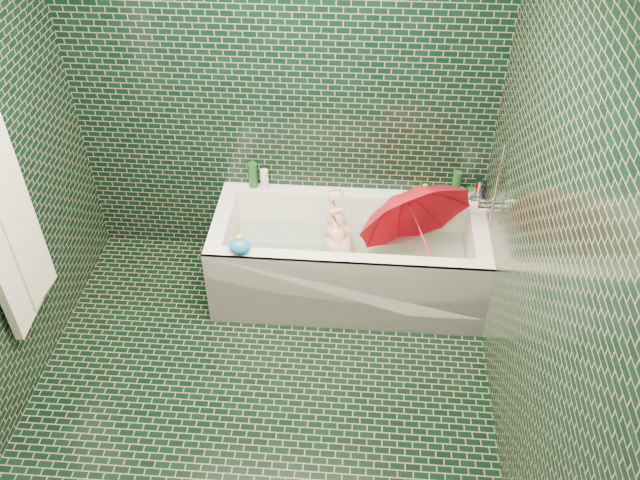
# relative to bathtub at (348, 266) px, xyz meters

# --- Properties ---
(floor) EXTENTS (2.80, 2.80, 0.00)m
(floor) POSITION_rel_bathtub_xyz_m (-0.45, -1.01, -0.21)
(floor) COLOR black
(floor) RESTS_ON ground
(wall_back) EXTENTS (2.80, 0.00, 2.80)m
(wall_back) POSITION_rel_bathtub_xyz_m (-0.45, 0.39, 1.04)
(wall_back) COLOR black
(wall_back) RESTS_ON floor
(wall_right) EXTENTS (0.00, 2.80, 2.80)m
(wall_right) POSITION_rel_bathtub_xyz_m (0.85, -1.01, 1.04)
(wall_right) COLOR black
(wall_right) RESTS_ON floor
(bathtub) EXTENTS (1.70, 0.75, 0.55)m
(bathtub) POSITION_rel_bathtub_xyz_m (0.00, 0.00, 0.00)
(bathtub) COLOR white
(bathtub) RESTS_ON floor
(bath_mat) EXTENTS (1.35, 0.47, 0.01)m
(bath_mat) POSITION_rel_bathtub_xyz_m (0.00, 0.02, -0.06)
(bath_mat) COLOR green
(bath_mat) RESTS_ON bathtub
(water) EXTENTS (1.48, 0.53, 0.00)m
(water) POSITION_rel_bathtub_xyz_m (0.00, 0.02, 0.09)
(water) COLOR silver
(water) RESTS_ON bathtub
(towel) EXTENTS (0.08, 0.44, 1.12)m
(towel) POSITION_rel_bathtub_xyz_m (-1.69, -0.77, 0.82)
(towel) COLOR beige
(towel) RESTS_ON towel_rail
(faucet) EXTENTS (0.18, 0.19, 0.55)m
(faucet) POSITION_rel_bathtub_xyz_m (0.81, 0.01, 0.56)
(faucet) COLOR silver
(faucet) RESTS_ON wall_right
(child) EXTENTS (0.93, 0.36, 0.34)m
(child) POSITION_rel_bathtub_xyz_m (-0.03, -0.03, 0.10)
(child) COLOR #E9B192
(child) RESTS_ON bathtub
(umbrella) EXTENTS (1.02, 1.06, 1.08)m
(umbrella) POSITION_rel_bathtub_xyz_m (0.44, -0.05, 0.32)
(umbrella) COLOR red
(umbrella) RESTS_ON bathtub
(soap_bottle_a) EXTENTS (0.14, 0.14, 0.28)m
(soap_bottle_a) POSITION_rel_bathtub_xyz_m (0.73, 0.31, 0.34)
(soap_bottle_a) COLOR white
(soap_bottle_a) RESTS_ON bathtub
(soap_bottle_b) EXTENTS (0.10, 0.10, 0.17)m
(soap_bottle_b) POSITION_rel_bathtub_xyz_m (0.80, 0.33, 0.34)
(soap_bottle_b) COLOR #45217D
(soap_bottle_b) RESTS_ON bathtub
(soap_bottle_c) EXTENTS (0.15, 0.15, 0.17)m
(soap_bottle_c) POSITION_rel_bathtub_xyz_m (0.78, 0.32, 0.34)
(soap_bottle_c) COLOR #14481C
(soap_bottle_c) RESTS_ON bathtub
(bottle_right_tall) EXTENTS (0.07, 0.07, 0.22)m
(bottle_right_tall) POSITION_rel_bathtub_xyz_m (0.66, 0.31, 0.45)
(bottle_right_tall) COLOR #14481C
(bottle_right_tall) RESTS_ON bathtub
(bottle_right_pump) EXTENTS (0.05, 0.05, 0.16)m
(bottle_right_pump) POSITION_rel_bathtub_xyz_m (0.80, 0.32, 0.42)
(bottle_right_pump) COLOR silver
(bottle_right_pump) RESTS_ON bathtub
(bottle_left_tall) EXTENTS (0.06, 0.06, 0.18)m
(bottle_left_tall) POSITION_rel_bathtub_xyz_m (-0.65, 0.36, 0.43)
(bottle_left_tall) COLOR #14481C
(bottle_left_tall) RESTS_ON bathtub
(bottle_left_short) EXTENTS (0.05, 0.05, 0.15)m
(bottle_left_short) POSITION_rel_bathtub_xyz_m (-0.57, 0.33, 0.41)
(bottle_left_short) COLOR white
(bottle_left_short) RESTS_ON bathtub
(rubber_duck) EXTENTS (0.11, 0.10, 0.09)m
(rubber_duck) POSITION_rel_bathtub_xyz_m (0.44, 0.35, 0.38)
(rubber_duck) COLOR yellow
(rubber_duck) RESTS_ON bathtub
(bath_toy) EXTENTS (0.13, 0.11, 0.12)m
(bath_toy) POSITION_rel_bathtub_xyz_m (-0.63, -0.31, 0.39)
(bath_toy) COLOR #1780D6
(bath_toy) RESTS_ON bathtub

